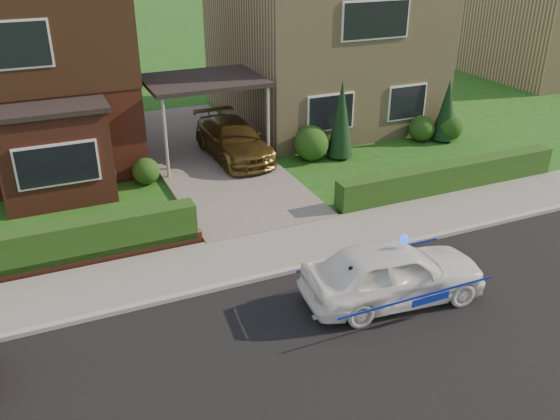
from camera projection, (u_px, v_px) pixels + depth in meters
ground at (378, 345)px, 11.43m from camera, size 120.00×120.00×0.00m
road at (378, 345)px, 11.43m from camera, size 60.00×6.00×0.02m
kerb at (309, 266)px, 13.92m from camera, size 60.00×0.16×0.12m
sidewalk at (290, 247)px, 14.79m from camera, size 60.00×2.00×0.10m
driveway at (207, 156)px, 20.46m from camera, size 3.80×12.00×0.12m
house_left at (3, 44)px, 19.13m from camera, size 7.50×9.53×7.25m
house_right at (320, 25)px, 23.44m from camera, size 7.50×8.06×7.25m
carport_link at (204, 82)px, 19.29m from camera, size 3.80×3.00×2.77m
dwarf_wall at (40, 268)px, 13.63m from camera, size 7.70×0.25×0.36m
hedge_left at (41, 271)px, 13.83m from camera, size 7.50×0.55×0.90m
hedge_right at (447, 191)px, 17.93m from camera, size 7.50×0.55×0.80m
shrub_left_mid at (93, 175)px, 17.36m from camera, size 1.32×1.32×1.32m
shrub_left_near at (146, 171)px, 18.29m from camera, size 0.84×0.84×0.84m
shrub_right_near at (311, 143)px, 20.07m from camera, size 1.20×1.20×1.20m
shrub_right_mid at (422, 129)px, 21.86m from camera, size 0.96×0.96×0.96m
shrub_right_far at (449, 126)px, 21.95m from camera, size 1.08×1.08×1.08m
conifer_a at (341, 121)px, 19.95m from camera, size 0.90×0.90×2.60m
conifer_b at (446, 112)px, 21.63m from camera, size 0.90×0.90×2.20m
neighbour_right at (546, 24)px, 30.68m from camera, size 6.50×7.00×5.20m
police_car at (393, 273)px, 12.51m from camera, size 3.62×4.07×1.51m
driveway_car at (233, 139)px, 20.03m from camera, size 1.82×4.22×1.21m
potted_plant_c at (170, 217)px, 15.48m from camera, size 0.59×0.59×0.80m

